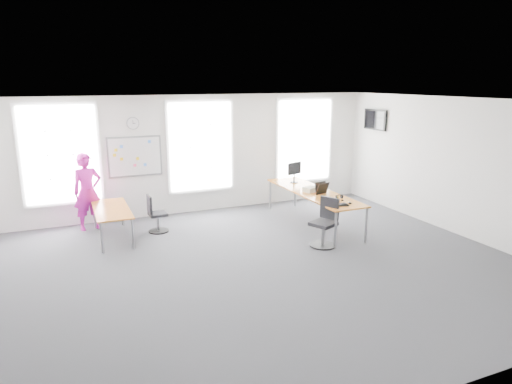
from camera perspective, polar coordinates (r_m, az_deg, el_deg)
name	(u,v)px	position (r m, az deg, el deg)	size (l,w,h in m)	color
floor	(249,268)	(8.48, -0.84, -9.46)	(10.00, 10.00, 0.00)	#2A2A2E
ceiling	(249,102)	(7.79, -0.92, 11.24)	(10.00, 10.00, 0.00)	white
wall_back	(189,155)	(11.73, -8.36, 4.61)	(10.00, 10.00, 0.00)	white
wall_front	(405,276)	(4.74, 18.18, -9.95)	(10.00, 10.00, 0.00)	white
wall_right	(461,167)	(10.89, 24.28, 2.82)	(10.00, 10.00, 0.00)	white
window_left	(60,155)	(11.29, -23.25, 4.30)	(1.60, 0.06, 2.20)	white
window_mid	(201,147)	(11.75, -6.94, 5.66)	(1.60, 0.06, 2.20)	white
window_right	(304,141)	(12.91, 6.01, 6.42)	(1.60, 0.06, 2.20)	white
desk_right	(313,193)	(10.84, 7.14, -0.17)	(0.88, 3.28, 0.80)	orange
desk_left	(112,211)	(10.31, -17.61, -2.29)	(0.72, 1.81, 0.66)	orange
chair_right	(325,225)	(9.53, 8.61, -4.11)	(0.60, 0.60, 1.01)	black
chair_left	(156,216)	(10.52, -12.43, -2.93)	(0.46, 0.46, 0.86)	black
person	(88,192)	(11.04, -20.31, 0.04)	(0.64, 0.42, 1.77)	#C41A9A
whiteboard	(135,157)	(11.43, -14.89, 4.31)	(1.20, 0.03, 0.90)	white
wall_clock	(133,123)	(11.33, -15.15, 8.30)	(0.30, 0.30, 0.04)	gray
tv	(375,120)	(12.95, 14.68, 8.74)	(0.06, 0.90, 0.55)	black
keyboard	(338,205)	(9.67, 10.23, -1.63)	(0.43, 0.15, 0.02)	black
mouse	(350,203)	(9.85, 11.65, -1.36)	(0.07, 0.11, 0.04)	black
lens_cap	(343,200)	(10.09, 10.78, -1.05)	(0.06, 0.06, 0.01)	black
headphones	(339,197)	(10.23, 10.36, -0.59)	(0.16, 0.09, 0.09)	black
laptop_sleeve	(322,188)	(10.57, 8.22, 0.48)	(0.35, 0.26, 0.28)	black
paper_stack	(311,189)	(10.77, 6.84, 0.33)	(0.32, 0.24, 0.11)	beige
monitor	(294,170)	(11.63, 4.83, 2.71)	(0.46, 0.21, 0.53)	black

